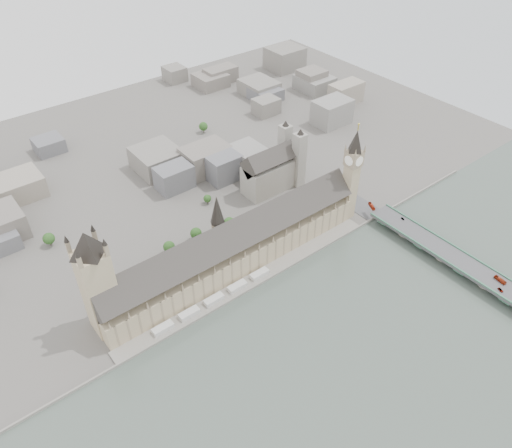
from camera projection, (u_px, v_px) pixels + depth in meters
ground at (246, 278)px, 453.31m from camera, size 900.00×900.00×0.00m
river_thames at (387, 408)px, 352.82m from camera, size 600.00×600.00×0.00m
embankment_wall at (256, 286)px, 443.23m from camera, size 600.00×1.50×3.00m
river_terrace at (251, 281)px, 448.11m from camera, size 270.00×15.00×2.00m
terrace_tents at (214, 299)px, 427.32m from camera, size 118.00×7.00×4.00m
palace_of_westminster at (233, 248)px, 450.97m from camera, size 265.00×40.73×55.44m
elizabeth_tower at (352, 169)px, 487.74m from camera, size 17.00×17.00×107.50m
victoria_tower at (96, 278)px, 375.73m from camera, size 30.00×30.00×100.00m
central_tower at (218, 218)px, 427.77m from camera, size 13.00×13.00×48.00m
westminster_bridge at (437, 250)px, 474.54m from camera, size 25.00×325.00×10.25m
bridge_parapets at (480, 272)px, 443.84m from camera, size 25.00×235.00×1.15m
westminster_abbey at (273, 169)px, 548.57m from camera, size 68.00×36.00×64.00m
city_skyline_inland at (121, 150)px, 590.52m from camera, size 720.00×360.00×38.00m
park_trees at (200, 242)px, 480.32m from camera, size 110.00×30.00×15.00m
red_bus_north at (372, 206)px, 517.05m from camera, size 7.70×12.26×3.40m
red_bus_south at (500, 280)px, 434.64m from camera, size 4.00×11.62×3.17m
car_silver at (403, 219)px, 502.60m from camera, size 2.17×4.13×1.29m
car_grey at (501, 290)px, 426.40m from camera, size 4.13×5.92×1.50m
car_approach at (332, 176)px, 561.95m from camera, size 2.47×5.14×1.44m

